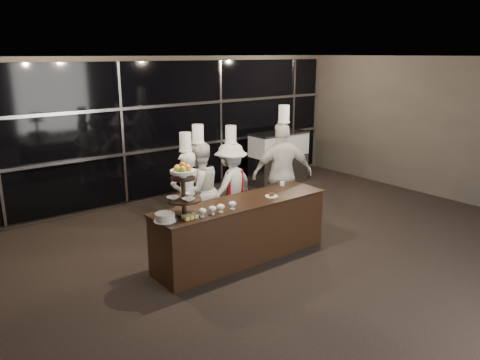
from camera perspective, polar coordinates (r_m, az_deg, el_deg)
room at (r=6.45m, az=14.64°, el=0.77°), size 10.00×10.00×10.00m
window_wall at (r=10.16m, az=-8.01°, el=6.29°), size 8.60×0.10×2.80m
buffet_counter at (r=7.13m, az=0.22°, el=-6.08°), size 2.84×0.74×0.92m
display_stand at (r=6.31m, az=-6.93°, el=-0.67°), size 0.48×0.48×0.74m
compotes at (r=6.44m, az=-2.80°, el=-3.39°), size 0.62×0.11×0.12m
layer_cake at (r=6.23m, az=-9.14°, el=-4.50°), size 0.30×0.30×0.11m
pastry_squares at (r=6.29m, az=-6.12°, el=-4.44°), size 0.20×0.13×0.05m
small_plate at (r=7.21m, az=3.87°, el=-1.92°), size 0.20×0.20×0.05m
chef_cup at (r=7.81m, az=5.18°, el=-0.44°), size 0.08×0.08×0.07m
display_case at (r=11.24m, az=4.74°, el=3.01°), size 1.44×0.63×1.24m
chef_a at (r=7.77m, az=-6.48°, el=-1.75°), size 0.60×0.44×1.83m
chef_b at (r=7.92m, az=-4.99°, el=-1.15°), size 0.82×0.66×1.93m
chef_c at (r=8.30m, az=-1.09°, el=-0.62°), size 1.12×0.81×1.85m
chef_d at (r=8.45m, az=5.20°, el=0.78°), size 1.19×0.90×2.18m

